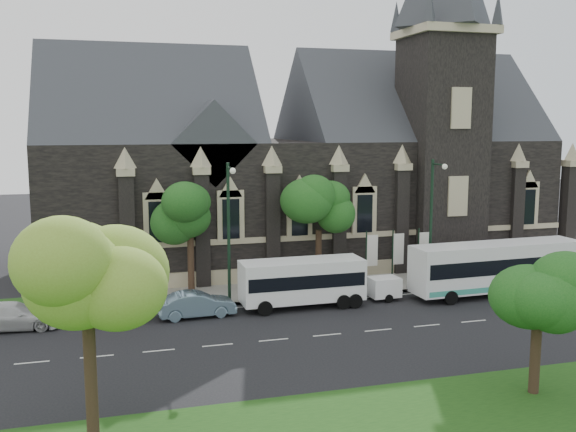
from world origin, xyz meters
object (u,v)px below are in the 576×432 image
object	(u,v)px
banner_flag_right	(422,251)
car_far_white	(13,316)
tree_walk_right	(321,203)
tree_walk_left	(192,209)
banner_flag_center	(396,252)
car_far_red	(110,309)
street_lamp_mid	(229,225)
tree_park_east	(540,286)
street_lamp_near	(433,217)
shuttle_bus	(302,280)
box_trailer	(384,287)
banner_flag_left	(370,254)
tour_coach	(497,267)
tree_park_near	(93,267)
sedan	(196,304)

from	to	relation	value
banner_flag_right	car_far_white	size ratio (longest dim) A/B	0.78
tree_walk_right	tree_walk_left	distance (m)	9.01
banner_flag_center	car_far_red	bearing A→B (deg)	-170.31
street_lamp_mid	car_far_red	bearing A→B (deg)	-168.87
tree_park_east	street_lamp_near	distance (m)	16.86
shuttle_bus	box_trailer	xyz separation A→B (m)	(5.58, 0.08, -0.87)
street_lamp_near	banner_flag_left	size ratio (longest dim) A/B	2.25
street_lamp_near	banner_flag_left	distance (m)	4.99
shuttle_bus	box_trailer	size ratio (longest dim) A/B	2.75
banner_flag_left	banner_flag_center	bearing A→B (deg)	0.00
banner_flag_center	box_trailer	xyz separation A→B (m)	(-2.40, -3.34, -1.54)
tour_coach	car_far_red	xyz separation A→B (m)	(-24.96, 0.83, -1.18)
tree_walk_right	tour_coach	size ratio (longest dim) A/B	0.65
street_lamp_mid	car_far_white	size ratio (longest dim) A/B	1.75
street_lamp_near	car_far_white	world-z (taller)	street_lamp_near
street_lamp_near	tree_walk_right	bearing A→B (deg)	151.94
tree_park_near	banner_flag_left	bearing A→B (deg)	44.54
tree_park_near	banner_flag_center	xyz separation A→B (m)	(20.06, 17.77, -4.03)
banner_flag_right	tour_coach	distance (m)	5.38
street_lamp_near	banner_flag_right	bearing A→B (deg)	81.44
banner_flag_right	tour_coach	world-z (taller)	banner_flag_right
tree_park_near	shuttle_bus	size ratio (longest dim) A/B	1.11
tree_walk_right	street_lamp_mid	xyz separation A→B (m)	(-7.21, -3.62, -0.71)
banner_flag_center	box_trailer	distance (m)	4.39
tree_walk_right	street_lamp_near	world-z (taller)	street_lamp_near
sedan	box_trailer	bearing A→B (deg)	-91.21
banner_flag_right	car_far_white	distance (m)	27.06
tree_walk_left	car_far_red	distance (m)	9.00
tree_park_east	car_far_white	size ratio (longest dim) A/B	1.22
tree_park_east	street_lamp_near	size ratio (longest dim) A/B	0.70
street_lamp_mid	banner_flag_center	xyz separation A→B (m)	(12.29, 1.91, -2.73)
street_lamp_near	street_lamp_mid	bearing A→B (deg)	180.00
street_lamp_mid	car_far_red	world-z (taller)	street_lamp_mid
street_lamp_mid	tour_coach	bearing A→B (deg)	-7.33
banner_flag_left	box_trailer	xyz separation A→B (m)	(-0.40, -3.34, -1.54)
tree_walk_right	banner_flag_left	size ratio (longest dim) A/B	1.95
car_far_red	box_trailer	bearing A→B (deg)	-84.97
tree_park_near	shuttle_bus	xyz separation A→B (m)	(12.07, 14.36, -4.70)
shuttle_bus	car_far_white	size ratio (longest dim) A/B	1.50
sedan	car_far_red	size ratio (longest dim) A/B	1.07
banner_flag_center	car_far_white	world-z (taller)	banner_flag_center
shuttle_bus	car_far_red	distance (m)	11.66
car_far_red	tree_park_east	bearing A→B (deg)	-125.59
banner_flag_right	shuttle_bus	size ratio (longest dim) A/B	0.52
tree_park_near	sedan	world-z (taller)	tree_park_near
street_lamp_mid	car_far_red	size ratio (longest dim) A/B	2.10
tree_walk_right	banner_flag_left	distance (m)	4.92
banner_flag_right	car_far_white	world-z (taller)	banner_flag_right
tree_park_near	box_trailer	world-z (taller)	tree_park_near
tree_walk_right	car_far_red	size ratio (longest dim) A/B	1.82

